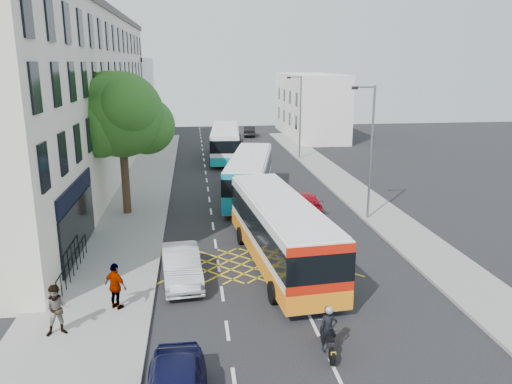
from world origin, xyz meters
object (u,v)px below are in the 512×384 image
object	(u,v)px
street_tree	(121,116)
distant_car_dark	(250,131)
bus_near	(280,231)
bus_mid	(250,176)
parked_car_silver	(181,265)
distant_car_grey	(232,137)
pedestrian_near	(57,310)
motorbike	(328,331)
distant_car_silver	(257,148)
red_hatchback	(305,201)
lamp_far	(299,113)
pedestrian_far	(116,286)
bus_far	(225,142)
lamp_near	(370,146)

from	to	relation	value
street_tree	distant_car_dark	bearing A→B (deg)	70.87
street_tree	bus_near	xyz separation A→B (m)	(8.24, -9.16, -4.60)
bus_near	bus_mid	xyz separation A→B (m)	(-0.02, 12.21, -0.05)
street_tree	parked_car_silver	world-z (taller)	street_tree
distant_car_grey	pedestrian_near	bearing A→B (deg)	-96.32
motorbike	bus_mid	bearing A→B (deg)	93.67
distant_car_silver	motorbike	bearing A→B (deg)	83.60
bus_mid	distant_car_dark	bearing A→B (deg)	94.90
motorbike	red_hatchback	size ratio (longest dim) A/B	0.49
lamp_far	pedestrian_far	world-z (taller)	lamp_far
distant_car_dark	bus_near	bearing A→B (deg)	93.02
lamp_far	red_hatchback	size ratio (longest dim) A/B	2.00
bus_near	distant_car_dark	xyz separation A→B (m)	(3.49, 42.97, -1.01)
pedestrian_far	distant_car_dark	bearing A→B (deg)	-64.49
bus_mid	pedestrian_near	size ratio (longest dim) A/B	6.12
red_hatchback	parked_car_silver	bearing A→B (deg)	51.90
street_tree	bus_mid	distance (m)	9.92
bus_far	parked_car_silver	size ratio (longest dim) A/B	2.55
parked_car_silver	lamp_far	bearing A→B (deg)	62.79
lamp_near	lamp_far	bearing A→B (deg)	90.00
bus_mid	distant_car_silver	distance (m)	17.90
street_tree	pedestrian_far	bearing A→B (deg)	-84.89
bus_mid	parked_car_silver	distance (m)	14.33
street_tree	bus_far	bearing A→B (deg)	67.64
street_tree	pedestrian_far	xyz separation A→B (m)	(1.16, -13.01, -5.21)
motorbike	parked_car_silver	size ratio (longest dim) A/B	0.43
lamp_far	red_hatchback	bearing A→B (deg)	-100.54
bus_near	parked_car_silver	xyz separation A→B (m)	(-4.63, -1.33, -0.94)
street_tree	red_hatchback	bearing A→B (deg)	-1.55
motorbike	pedestrian_far	distance (m)	8.30
street_tree	distant_car_silver	world-z (taller)	street_tree
pedestrian_far	lamp_far	bearing A→B (deg)	-76.04
distant_car_silver	distant_car_dark	bearing A→B (deg)	-95.75
bus_far	pedestrian_near	bearing A→B (deg)	-99.18
distant_car_silver	distant_car_dark	world-z (taller)	distant_car_dark
lamp_near	motorbike	distance (m)	15.66
distant_car_silver	distant_car_dark	distance (m)	13.12
bus_far	pedestrian_near	size ratio (longest dim) A/B	6.24
pedestrian_far	motorbike	bearing A→B (deg)	-169.26
motorbike	parked_car_silver	xyz separation A→B (m)	(-4.92, 6.35, -0.06)
bus_mid	distant_car_silver	xyz separation A→B (m)	(2.79, 17.65, -1.01)
bus_mid	red_hatchback	world-z (taller)	bus_mid
lamp_far	bus_far	bearing A→B (deg)	170.47
bus_far	motorbike	world-z (taller)	bus_far
bus_mid	pedestrian_near	bearing A→B (deg)	-104.91
bus_mid	bus_far	size ratio (longest dim) A/B	0.98
bus_mid	distant_car_silver	size ratio (longest dim) A/B	3.06
street_tree	lamp_far	size ratio (longest dim) A/B	1.10
pedestrian_near	street_tree	bearing A→B (deg)	76.39
distant_car_silver	pedestrian_near	world-z (taller)	pedestrian_near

